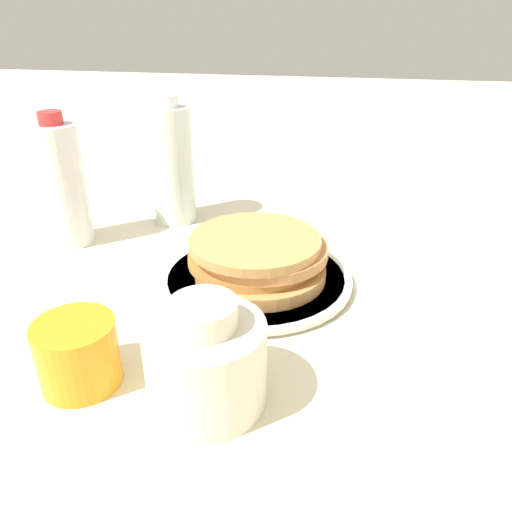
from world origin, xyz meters
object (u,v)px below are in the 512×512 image
(pancake_stack, at_px, (258,256))
(juice_glass, at_px, (78,353))
(cream_jug, at_px, (206,360))
(water_bottle_near, at_px, (63,185))
(water_bottle_far, at_px, (172,165))
(plate, at_px, (256,278))

(pancake_stack, xyz_separation_m, juice_glass, (0.14, 0.22, -0.01))
(cream_jug, height_order, water_bottle_near, water_bottle_near)
(juice_glass, relative_size, water_bottle_far, 0.38)
(juice_glass, xyz_separation_m, cream_jug, (-0.13, 0.00, 0.01))
(water_bottle_near, height_order, water_bottle_far, water_bottle_far)
(plate, bearing_deg, water_bottle_near, -13.76)
(pancake_stack, height_order, water_bottle_far, water_bottle_far)
(cream_jug, bearing_deg, plate, -91.55)
(plate, relative_size, water_bottle_near, 1.27)
(water_bottle_near, bearing_deg, plate, 166.24)
(plate, bearing_deg, pancake_stack, -132.97)
(juice_glass, height_order, cream_jug, cream_jug)
(juice_glass, bearing_deg, water_bottle_near, -60.02)
(cream_jug, distance_m, water_bottle_far, 0.44)
(plate, xyz_separation_m, water_bottle_far, (0.17, -0.19, 0.09))
(pancake_stack, height_order, cream_jug, cream_jug)
(pancake_stack, height_order, water_bottle_near, water_bottle_near)
(pancake_stack, distance_m, cream_jug, 0.22)
(plate, distance_m, cream_jug, 0.22)
(water_bottle_near, xyz_separation_m, water_bottle_far, (-0.13, -0.11, 0.00))
(cream_jug, relative_size, water_bottle_far, 0.54)
(water_bottle_far, bearing_deg, plate, 132.73)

